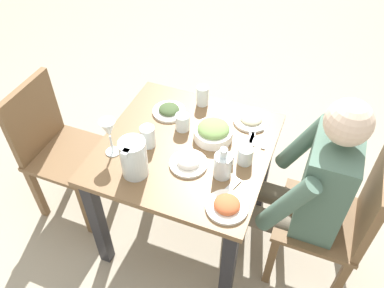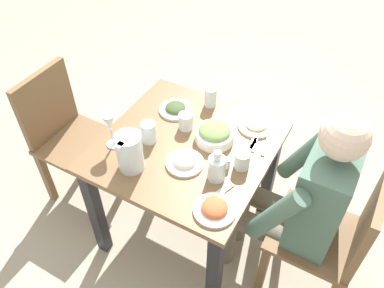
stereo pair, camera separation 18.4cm
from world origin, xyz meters
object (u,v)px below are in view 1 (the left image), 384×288
object	(u,v)px
chair_far	(55,145)
water_glass_near_left	(203,96)
chair_near	(339,218)
plate_yoghurt	(188,162)
water_glass_far_left	(183,122)
water_pitcher	(134,158)
plate_dolmas	(169,110)
water_glass_far_right	(148,136)
water_glass_center	(245,156)
oil_carafe	(223,166)
wine_glass	(109,130)
dining_table	(186,164)
diner_near	(303,187)
plate_rice_curry	(227,205)
salt_shaker	(231,159)
salad_bowl	(213,132)
plate_beans	(251,119)

from	to	relation	value
chair_far	water_glass_near_left	xyz separation A→B (m)	(0.39, -0.74, 0.28)
chair_near	plate_yoghurt	bearing A→B (deg)	100.28
water_glass_far_left	water_pitcher	bearing A→B (deg)	166.35
water_glass_near_left	chair_near	bearing A→B (deg)	-110.74
plate_dolmas	water_glass_far_right	size ratio (longest dim) A/B	1.60
water_glass_center	oil_carafe	distance (m)	0.13
water_glass_near_left	wine_glass	distance (m)	0.57
dining_table	plate_yoghurt	bearing A→B (deg)	-152.60
diner_near	water_pitcher	distance (m)	0.79
plate_rice_curry	water_glass_far_left	size ratio (longest dim) A/B	2.06
plate_dolmas	water_glass_far_left	xyz separation A→B (m)	(-0.09, -0.11, 0.03)
water_glass_far_left	oil_carafe	size ratio (longest dim) A/B	0.53
chair_far	salt_shaker	world-z (taller)	chair_far
plate_rice_curry	salt_shaker	xyz separation A→B (m)	(0.25, 0.06, 0.01)
water_pitcher	water_glass_far_right	xyz separation A→B (m)	(0.18, 0.02, -0.04)
plate_rice_curry	water_glass_far_right	distance (m)	0.52
chair_far	wine_glass	distance (m)	0.61
salad_bowl	water_glass_near_left	distance (m)	0.27
water_glass_far_left	dining_table	bearing A→B (deg)	-150.18
diner_near	dining_table	bearing A→B (deg)	91.89
plate_dolmas	water_glass_far_left	bearing A→B (deg)	-127.87
diner_near	salt_shaker	distance (m)	0.36
plate_dolmas	water_glass_near_left	world-z (taller)	water_glass_near_left
chair_near	water_glass_center	xyz separation A→B (m)	(-0.02, 0.49, 0.27)
chair_far	water_glass_far_right	xyz separation A→B (m)	(-0.00, -0.61, 0.28)
chair_far	water_pitcher	xyz separation A→B (m)	(-0.19, -0.64, 0.32)
plate_yoghurt	salt_shaker	world-z (taller)	salt_shaker
diner_near	chair_far	bearing A→B (deg)	93.27
plate_rice_curry	oil_carafe	xyz separation A→B (m)	(0.17, 0.08, 0.04)
water_glass_far_left	salt_shaker	distance (m)	0.33
water_glass_far_left	water_glass_far_right	xyz separation A→B (m)	(-0.17, 0.11, 0.01)
wine_glass	salt_shaker	size ratio (longest dim) A/B	3.63
chair_near	dining_table	bearing A→B (deg)	91.40
water_glass_far_right	plate_yoghurt	bearing A→B (deg)	-102.46
plate_rice_curry	water_glass_far_left	xyz separation A→B (m)	(0.39, 0.36, 0.03)
dining_table	plate_rice_curry	bearing A→B (deg)	-133.25
plate_dolmas	water_glass_far_right	world-z (taller)	water_glass_far_right
wine_glass	water_glass_far_right	bearing A→B (deg)	-51.36
plate_beans	oil_carafe	size ratio (longest dim) A/B	1.12
diner_near	water_glass_far_right	world-z (taller)	diner_near
water_glass_far_left	water_glass_center	size ratio (longest dim) A/B	1.01
plate_yoghurt	plate_rice_curry	bearing A→B (deg)	-125.05
plate_dolmas	water_glass_far_right	bearing A→B (deg)	-178.81
water_glass_center	diner_near	bearing A→B (deg)	-85.86
salad_bowl	oil_carafe	xyz separation A→B (m)	(-0.21, -0.12, 0.01)
chair_far	plate_beans	world-z (taller)	chair_far
plate_beans	oil_carafe	bearing A→B (deg)	176.55
plate_yoghurt	oil_carafe	xyz separation A→B (m)	(-0.00, -0.16, 0.04)
chair_near	plate_beans	world-z (taller)	chair_near
salad_bowl	water_glass_far_left	bearing A→B (deg)	87.31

